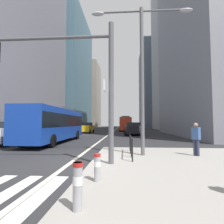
{
  "coord_description": "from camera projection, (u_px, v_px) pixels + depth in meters",
  "views": [
    {
      "loc": [
        2.44,
        -8.45,
        1.81
      ],
      "look_at": [
        -0.05,
        28.8,
        4.16
      ],
      "focal_mm": 28.66,
      "sensor_mm": 36.0,
      "label": 1
    }
  ],
  "objects": [
    {
      "name": "bollard_front",
      "position": [
        78.0,
        184.0,
        3.42
      ],
      "size": [
        0.2,
        0.2,
        0.91
      ],
      "color": "#99999E",
      "rests_on": "median_island"
    },
    {
      "name": "pedestrian_walking",
      "position": [
        196.0,
        137.0,
        9.18
      ],
      "size": [
        0.43,
        0.45,
        1.68
      ],
      "color": "#2D334C",
      "rests_on": "median_island"
    },
    {
      "name": "car_receding_far",
      "position": [
        136.0,
        128.0,
        28.71
      ],
      "size": [
        2.19,
        4.58,
        1.94
      ],
      "color": "silver",
      "rests_on": "ground"
    },
    {
      "name": "lane_centre_line",
      "position": [
        113.0,
        132.0,
        38.33
      ],
      "size": [
        0.2,
        80.0,
        0.01
      ],
      "primitive_type": "cube",
      "color": "beige",
      "rests_on": "ground"
    },
    {
      "name": "pedestrian_railing",
      "position": [
        131.0,
        142.0,
        9.29
      ],
      "size": [
        0.06,
        3.14,
        0.98
      ],
      "color": "black",
      "rests_on": "median_island"
    },
    {
      "name": "car_oncoming_mid",
      "position": [
        87.0,
        128.0,
        32.98
      ],
      "size": [
        2.19,
        4.18,
        1.94
      ],
      "color": "gold",
      "rests_on": "ground"
    },
    {
      "name": "city_bus_blue_oncoming",
      "position": [
        55.0,
        123.0,
        16.95
      ],
      "size": [
        2.72,
        10.86,
        3.4
      ],
      "color": "#14389E",
      "rests_on": "ground"
    },
    {
      "name": "median_island",
      "position": [
        201.0,
        167.0,
        7.1
      ],
      "size": [
        9.0,
        10.0,
        0.15
      ],
      "primitive_type": "cube",
      "color": "gray",
      "rests_on": "ground"
    },
    {
      "name": "car_receding_near",
      "position": [
        131.0,
        129.0,
        27.03
      ],
      "size": [
        2.19,
        4.65,
        1.94
      ],
      "color": "black",
      "rests_on": "ground"
    },
    {
      "name": "ground_plane",
      "position": [
        109.0,
        135.0,
        28.37
      ],
      "size": [
        160.0,
        160.0,
        0.0
      ],
      "primitive_type": "plane",
      "color": "#28282B"
    },
    {
      "name": "office_tower_right_mid",
      "position": [
        175.0,
        49.0,
        50.81
      ],
      "size": [
        10.62,
        16.65,
        45.87
      ],
      "primitive_type": "cube",
      "color": "#9E9EA3",
      "rests_on": "ground"
    },
    {
      "name": "office_tower_left_far",
      "position": [
        85.0,
        96.0,
        85.17
      ],
      "size": [
        13.2,
        16.8,
        29.59
      ],
      "primitive_type": "cube",
      "color": "gray",
      "rests_on": "ground"
    },
    {
      "name": "office_tower_right_far",
      "position": [
        158.0,
        88.0,
        76.81
      ],
      "size": [
        13.95,
        24.58,
        34.16
      ],
      "primitive_type": "cube",
      "color": "slate",
      "rests_on": "ground"
    },
    {
      "name": "traffic_signal_gantry",
      "position": [
        69.0,
        71.0,
        7.7
      ],
      "size": [
        5.53,
        0.65,
        6.0
      ],
      "color": "#515156",
      "rests_on": "median_island"
    },
    {
      "name": "bollard_left",
      "position": [
        97.0,
        166.0,
        5.13
      ],
      "size": [
        0.2,
        0.2,
        0.78
      ],
      "color": "#99999E",
      "rests_on": "median_island"
    },
    {
      "name": "street_lamp_post",
      "position": [
        142.0,
        59.0,
        9.63
      ],
      "size": [
        5.5,
        0.32,
        8.0
      ],
      "color": "#56565B",
      "rests_on": "median_island"
    },
    {
      "name": "sedan_white_oncoming",
      "position": [
        8.0,
        133.0,
        15.08
      ],
      "size": [
        2.13,
        4.34,
        1.94
      ],
      "color": "silver",
      "rests_on": "ground"
    },
    {
      "name": "city_bus_red_receding",
      "position": [
        125.0,
        123.0,
        41.95
      ],
      "size": [
        2.71,
        10.89,
        3.4
      ],
      "color": "red",
      "rests_on": "ground"
    },
    {
      "name": "city_bus_red_distant",
      "position": [
        125.0,
        123.0,
        64.69
      ],
      "size": [
        2.92,
        11.59,
        3.4
      ],
      "color": "red",
      "rests_on": "ground"
    },
    {
      "name": "office_tower_left_mid",
      "position": [
        68.0,
        73.0,
        58.78
      ],
      "size": [
        11.53,
        24.87,
        36.71
      ],
      "primitive_type": "cube",
      "color": "slate",
      "rests_on": "ground"
    }
  ]
}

